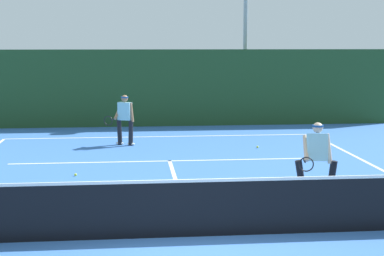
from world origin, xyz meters
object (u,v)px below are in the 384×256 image
(player_near, at_px, (317,157))
(tennis_ball_extra, at_px, (76,175))
(tennis_ball, at_px, (258,147))
(player_far, at_px, (125,118))
(light_pole, at_px, (246,7))

(player_near, bearing_deg, tennis_ball_extra, -16.85)
(tennis_ball_extra, bearing_deg, player_near, -27.05)
(tennis_ball, bearing_deg, player_near, -90.44)
(player_near, height_order, player_far, player_near)
(tennis_ball_extra, bearing_deg, player_far, 75.16)
(tennis_ball, distance_m, tennis_ball_extra, 6.11)
(tennis_ball, bearing_deg, tennis_ball_extra, -147.06)
(player_far, xyz_separation_m, tennis_ball_extra, (-1.12, -4.24, -0.82))
(player_near, relative_size, light_pole, 0.21)
(player_near, height_order, tennis_ball_extra, player_near)
(tennis_ball_extra, distance_m, light_pole, 12.54)
(player_far, relative_size, light_pole, 0.21)
(player_far, height_order, tennis_ball_extra, player_far)
(light_pole, bearing_deg, player_near, -94.11)
(player_far, distance_m, tennis_ball_extra, 4.47)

